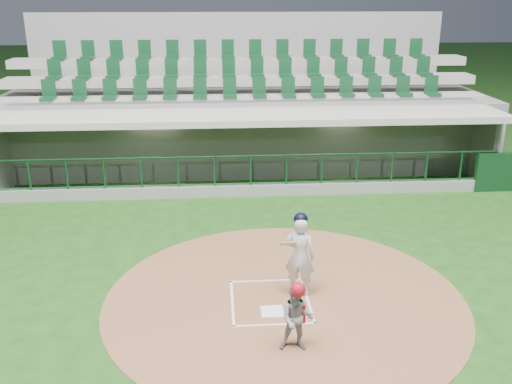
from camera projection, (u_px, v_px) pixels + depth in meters
The scene contains 8 objects.
ground at pixel (269, 294), 11.58m from camera, with size 120.00×120.00×0.00m, color #194112.
dirt_circle at pixel (285, 298), 11.41m from camera, with size 7.20×7.20×0.01m, color brown.
home_plate at pixel (272, 312), 10.92m from camera, with size 0.43×0.43×0.02m, color white.
batter_box_chalk at pixel (270, 301), 11.29m from camera, with size 1.55×1.80×0.01m.
dugout_structure at pixel (248, 149), 18.67m from camera, with size 16.40×3.70×3.00m.
seating_deck at pixel (242, 116), 21.38m from camera, with size 17.00×6.72×5.15m.
batter at pixel (300, 254), 11.31m from camera, with size 0.90×0.94×1.76m.
catcher at pixel (297, 317), 9.59m from camera, with size 0.63×0.52×1.27m.
Camera 1 is at (-0.99, -10.20, 5.80)m, focal length 40.00 mm.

